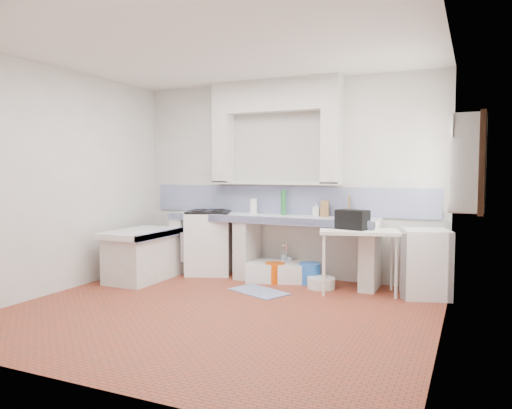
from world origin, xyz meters
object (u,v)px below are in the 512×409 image
at_px(stove, 209,243).
at_px(side_table, 359,261).
at_px(sink, 281,272).
at_px(fridge, 425,263).

bearing_deg(stove, side_table, -28.02).
bearing_deg(sink, fridge, -20.95).
bearing_deg(side_table, stove, 157.87).
bearing_deg(fridge, stove, 161.68).
relative_size(stove, side_table, 0.95).
distance_m(stove, sink, 1.20).
height_order(side_table, fridge, fridge).
bearing_deg(stove, fridge, -23.63).
bearing_deg(stove, sink, -21.45).
bearing_deg(fridge, side_table, 174.53).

